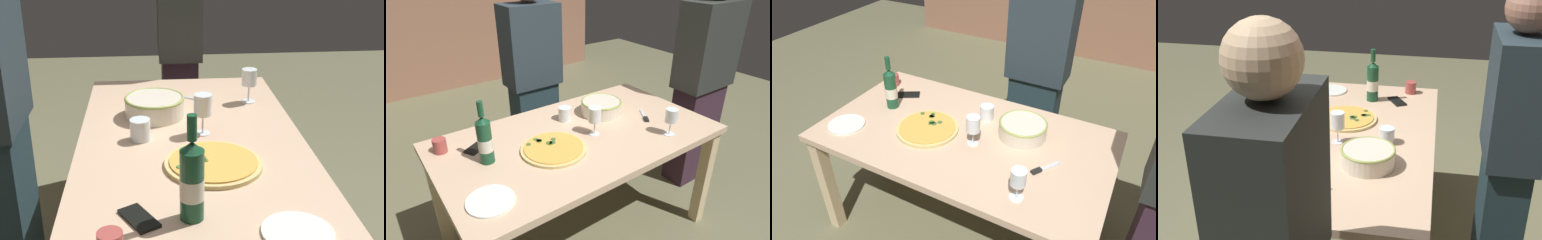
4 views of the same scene
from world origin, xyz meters
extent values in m
cube|color=#D4AF8E|center=(0.00, 0.00, 0.73)|extent=(1.60, 0.90, 0.04)
cube|color=#D8BB8C|center=(0.74, -0.40, 0.35)|extent=(0.07, 0.07, 0.71)
cube|color=#D8BB8C|center=(0.74, 0.40, 0.35)|extent=(0.07, 0.07, 0.71)
cylinder|color=#D4BA72|center=(-0.20, -0.06, 0.76)|extent=(0.35, 0.35, 0.02)
cylinder|color=gold|center=(-0.20, -0.06, 0.77)|extent=(0.32, 0.32, 0.01)
cylinder|color=#53732F|center=(-0.20, -0.03, 0.77)|extent=(0.02, 0.02, 0.00)
cylinder|color=#3F6032|center=(-0.18, -0.02, 0.77)|extent=(0.03, 0.03, 0.00)
cylinder|color=#3F6136|center=(-0.24, 0.04, 0.77)|extent=(0.03, 0.03, 0.00)
cylinder|color=#466138|center=(-0.16, 0.01, 0.77)|extent=(0.03, 0.03, 0.00)
cylinder|color=#43772C|center=(-0.24, 0.06, 0.77)|extent=(0.03, 0.03, 0.00)
cylinder|color=#47602A|center=(-0.30, 0.04, 0.77)|extent=(0.03, 0.03, 0.00)
cylinder|color=#516825|center=(-0.24, 0.03, 0.77)|extent=(0.03, 0.03, 0.00)
cylinder|color=#436B24|center=(-0.20, -0.01, 0.77)|extent=(0.03, 0.03, 0.00)
cylinder|color=beige|center=(0.29, 0.14, 0.79)|extent=(0.26, 0.26, 0.09)
torus|color=#98A751|center=(0.29, 0.14, 0.83)|extent=(0.26, 0.26, 0.01)
cylinder|color=#16472B|center=(-0.53, 0.05, 0.86)|extent=(0.07, 0.07, 0.22)
cone|color=#16472B|center=(-0.53, 0.05, 0.99)|extent=(0.07, 0.07, 0.03)
cylinder|color=#16472B|center=(-0.53, 0.05, 1.04)|extent=(0.03, 0.03, 0.08)
cylinder|color=silver|center=(-0.53, 0.05, 0.85)|extent=(0.07, 0.07, 0.07)
cylinder|color=white|center=(0.43, -0.31, 0.75)|extent=(0.07, 0.07, 0.00)
cylinder|color=white|center=(0.43, -0.31, 0.79)|extent=(0.01, 0.01, 0.08)
cylinder|color=white|center=(0.43, -0.31, 0.87)|extent=(0.07, 0.07, 0.08)
cylinder|color=white|center=(0.08, -0.05, 0.75)|extent=(0.06, 0.06, 0.00)
cylinder|color=white|center=(0.08, -0.05, 0.79)|extent=(0.01, 0.01, 0.08)
cylinder|color=white|center=(0.08, -0.05, 0.88)|extent=(0.07, 0.07, 0.09)
cylinder|color=maroon|center=(0.08, -0.05, 0.85)|extent=(0.06, 0.06, 0.03)
cylinder|color=white|center=(0.04, 0.20, 0.79)|extent=(0.08, 0.08, 0.09)
cylinder|color=white|center=(-0.64, -0.25, 0.76)|extent=(0.21, 0.21, 0.01)
cube|color=black|center=(-0.52, 0.20, 0.76)|extent=(0.16, 0.13, 0.01)
cube|color=silver|center=(0.50, -0.04, 0.75)|extent=(0.08, 0.11, 0.01)
cube|color=black|center=(0.45, -0.10, 0.76)|extent=(0.05, 0.06, 0.02)
cube|color=#1D3039|center=(0.15, 0.79, 0.39)|extent=(0.34, 0.20, 0.79)
cube|color=#331F2E|center=(1.13, -0.02, 0.40)|extent=(0.38, 0.20, 0.81)
cube|color=#292C2A|center=(1.13, -0.02, 1.11)|extent=(0.45, 0.24, 0.60)
camera|label=1|loc=(-1.82, 0.16, 1.61)|focal=48.08mm
camera|label=2|loc=(-0.96, -1.33, 1.69)|focal=30.51mm
camera|label=3|loc=(0.76, -1.39, 1.92)|focal=33.21mm
camera|label=4|loc=(2.23, 0.42, 1.89)|focal=44.36mm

